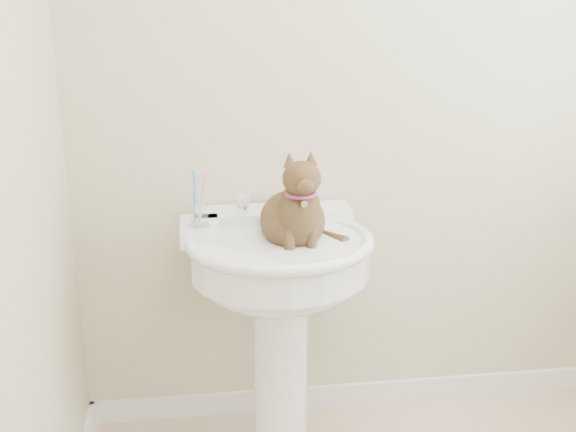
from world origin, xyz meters
name	(u,v)px	position (x,y,z in m)	size (l,w,h in m)	color
wall_back	(380,94)	(0.00, 1.10, 1.25)	(2.20, 0.00, 2.50)	#C2B895
baseboard_back	(369,393)	(0.00, 1.09, 0.04)	(2.20, 0.02, 0.09)	white
pedestal_sink	(279,281)	(-0.40, 0.81, 0.68)	(0.63, 0.62, 0.87)	white
faucet	(274,201)	(-0.39, 0.96, 0.91)	(0.28, 0.12, 0.14)	silver
soap_bar	(289,200)	(-0.33, 1.05, 0.89)	(0.09, 0.06, 0.03)	#F74D31
toothbrush_cup	(199,212)	(-0.65, 0.85, 0.92)	(0.07, 0.07, 0.18)	silver
cat	(295,214)	(-0.35, 0.80, 0.92)	(0.23, 0.30, 0.43)	brown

